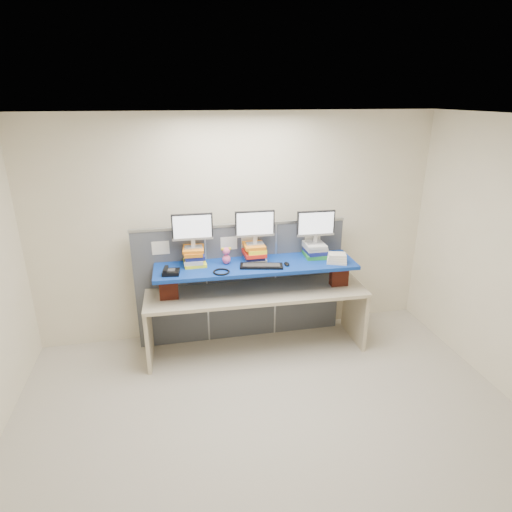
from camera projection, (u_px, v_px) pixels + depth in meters
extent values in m
cube|color=#F2E6C7|center=(278.00, 298.00, 3.50)|extent=(5.00, 4.00, 2.80)
cube|color=beige|center=(275.00, 433.00, 3.99)|extent=(5.00, 4.00, 0.01)
cube|color=white|center=(282.00, 120.00, 3.00)|extent=(5.00, 4.00, 0.01)
cube|color=#43464F|center=(171.00, 289.00, 5.19)|extent=(0.85, 0.05, 1.50)
cube|color=#43464F|center=(241.00, 283.00, 5.36)|extent=(0.85, 0.05, 1.50)
cube|color=#43464F|center=(307.00, 278.00, 5.52)|extent=(0.85, 0.05, 1.50)
cube|color=#A9ACAF|center=(241.00, 225.00, 5.09)|extent=(2.60, 0.06, 0.03)
cube|color=silver|center=(161.00, 248.00, 4.95)|extent=(0.20, 0.00, 0.16)
cube|color=silver|center=(229.00, 243.00, 5.11)|extent=(0.20, 0.00, 0.16)
cube|color=silver|center=(249.00, 242.00, 5.15)|extent=(0.20, 0.00, 0.16)
cube|color=silver|center=(313.00, 238.00, 5.31)|extent=(0.20, 0.00, 0.16)
cube|color=beige|center=(256.00, 291.00, 5.09)|extent=(2.62, 0.82, 0.04)
cube|color=beige|center=(149.00, 330.00, 5.02)|extent=(0.06, 0.71, 0.75)
cube|color=beige|center=(355.00, 311.00, 5.45)|extent=(0.06, 0.71, 0.75)
cube|color=maroon|center=(169.00, 287.00, 4.82)|extent=(0.21, 0.12, 0.28)
cube|color=maroon|center=(339.00, 274.00, 5.16)|extent=(0.21, 0.12, 0.28)
cube|color=navy|center=(256.00, 266.00, 4.98)|extent=(2.36, 0.64, 0.04)
cube|color=#FFFE22|center=(195.00, 263.00, 4.95)|extent=(0.26, 0.28, 0.04)
cube|color=beige|center=(193.00, 259.00, 4.94)|extent=(0.22, 0.29, 0.05)
cube|color=navy|center=(195.00, 255.00, 4.94)|extent=(0.22, 0.29, 0.05)
cube|color=orange|center=(193.00, 252.00, 4.90)|extent=(0.22, 0.28, 0.04)
cube|color=orange|center=(193.00, 249.00, 4.90)|extent=(0.26, 0.28, 0.03)
cube|color=beige|center=(255.00, 259.00, 5.09)|extent=(0.24, 0.29, 0.03)
cube|color=navy|center=(254.00, 256.00, 5.07)|extent=(0.22, 0.28, 0.04)
cube|color=red|center=(254.00, 253.00, 5.04)|extent=(0.25, 0.30, 0.04)
cube|color=#FFFE22|center=(255.00, 249.00, 5.03)|extent=(0.22, 0.29, 0.05)
cube|color=orange|center=(254.00, 246.00, 5.02)|extent=(0.24, 0.28, 0.04)
cube|color=#238630|center=(314.00, 254.00, 5.20)|extent=(0.26, 0.31, 0.05)
cube|color=navy|center=(315.00, 251.00, 5.18)|extent=(0.23, 0.29, 0.05)
cube|color=beige|center=(315.00, 247.00, 5.17)|extent=(0.24, 0.28, 0.04)
cube|color=beige|center=(315.00, 245.00, 5.15)|extent=(0.24, 0.28, 0.03)
cube|color=#ABAAAF|center=(193.00, 247.00, 4.89)|extent=(0.21, 0.13, 0.01)
cube|color=#ABAAAF|center=(193.00, 243.00, 4.87)|extent=(0.05, 0.04, 0.08)
cube|color=black|center=(192.00, 227.00, 4.80)|extent=(0.46, 0.04, 0.30)
cube|color=silver|center=(192.00, 227.00, 4.78)|extent=(0.42, 0.01, 0.27)
cube|color=#ABAAAF|center=(255.00, 244.00, 5.01)|extent=(0.21, 0.13, 0.01)
cube|color=#ABAAAF|center=(255.00, 240.00, 4.99)|extent=(0.05, 0.04, 0.08)
cube|color=black|center=(255.00, 224.00, 4.92)|extent=(0.46, 0.04, 0.30)
cube|color=silver|center=(255.00, 224.00, 4.90)|extent=(0.42, 0.01, 0.27)
cube|color=#ABAAAF|center=(315.00, 243.00, 5.14)|extent=(0.21, 0.13, 0.01)
cube|color=#ABAAAF|center=(315.00, 239.00, 5.13)|extent=(0.05, 0.04, 0.08)
cube|color=black|center=(316.00, 223.00, 5.06)|extent=(0.46, 0.04, 0.30)
cube|color=silver|center=(316.00, 224.00, 5.04)|extent=(0.42, 0.01, 0.27)
cube|color=black|center=(261.00, 266.00, 4.88)|extent=(0.51, 0.26, 0.03)
cube|color=#2E2E30|center=(261.00, 265.00, 4.87)|extent=(0.44, 0.20, 0.00)
ellipsoid|color=black|center=(287.00, 264.00, 4.93)|extent=(0.08, 0.11, 0.03)
cube|color=black|center=(171.00, 272.00, 4.68)|extent=(0.20, 0.19, 0.05)
cube|color=#2E2E30|center=(171.00, 270.00, 4.67)|extent=(0.10, 0.10, 0.01)
cube|color=black|center=(166.00, 269.00, 4.67)|extent=(0.06, 0.17, 0.03)
torus|color=black|center=(221.00, 272.00, 4.73)|extent=(0.23, 0.23, 0.02)
ellipsoid|color=#E7588F|center=(226.00, 259.00, 4.96)|extent=(0.10, 0.09, 0.11)
sphere|color=#E7588F|center=(226.00, 251.00, 4.92)|extent=(0.09, 0.09, 0.09)
sphere|color=gold|center=(223.00, 249.00, 4.90)|extent=(0.04, 0.04, 0.04)
sphere|color=gold|center=(230.00, 249.00, 4.92)|extent=(0.04, 0.04, 0.04)
cube|color=beige|center=(337.00, 261.00, 5.01)|extent=(0.28, 0.25, 0.03)
cube|color=beige|center=(337.00, 259.00, 5.00)|extent=(0.26, 0.24, 0.03)
cube|color=beige|center=(337.00, 257.00, 5.00)|extent=(0.25, 0.23, 0.03)
cube|color=beige|center=(337.00, 255.00, 4.99)|extent=(0.24, 0.21, 0.03)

